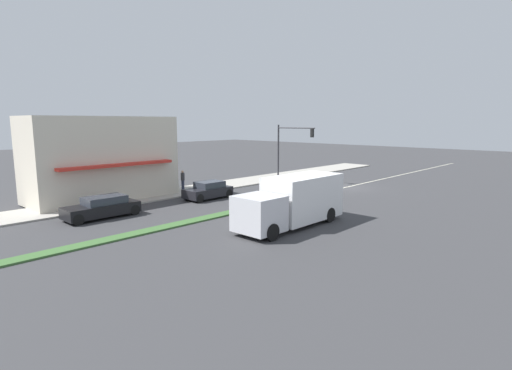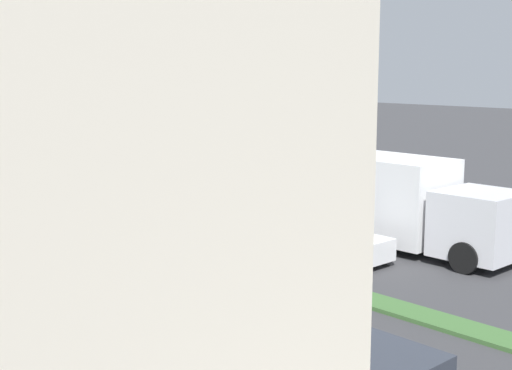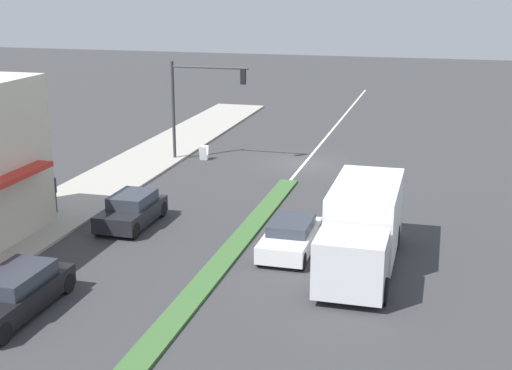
{
  "view_description": "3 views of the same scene",
  "coord_description": "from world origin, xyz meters",
  "px_view_note": "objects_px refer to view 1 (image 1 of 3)",
  "views": [
    {
      "loc": [
        -19.05,
        32.39,
        6.03
      ],
      "look_at": [
        -1.98,
        14.35,
        2.08
      ],
      "focal_mm": 28.0,
      "sensor_mm": 36.0,
      "label": 1
    },
    {
      "loc": [
        13.45,
        27.66,
        5.7
      ],
      "look_at": [
        -0.26,
        12.88,
        2.35
      ],
      "focal_mm": 50.0,
      "sensor_mm": 36.0,
      "label": 2
    },
    {
      "loc": [
        -7.61,
        38.92,
        10.01
      ],
      "look_at": [
        -0.46,
        12.35,
        2.16
      ],
      "focal_mm": 50.0,
      "sensor_mm": 36.0,
      "label": 3
    }
  ],
  "objects_px": {
    "warning_aframe_sign": "(293,177)",
    "sedan_dark": "(208,190)",
    "pedestrian": "(183,180)",
    "delivery_truck": "(294,201)",
    "suv_black": "(102,207)",
    "traffic_signal_main": "(289,143)",
    "van_white": "(265,207)"
  },
  "relations": [
    {
      "from": "traffic_signal_main",
      "to": "sedan_dark",
      "type": "xyz_separation_m",
      "value": [
        -1.12,
        11.53,
        -3.24
      ]
    },
    {
      "from": "warning_aframe_sign",
      "to": "suv_black",
      "type": "xyz_separation_m",
      "value": [
        -0.84,
        20.48,
        0.24
      ]
    },
    {
      "from": "traffic_signal_main",
      "to": "sedan_dark",
      "type": "relative_size",
      "value": 1.46
    },
    {
      "from": "pedestrian",
      "to": "suv_black",
      "type": "height_order",
      "value": "pedestrian"
    },
    {
      "from": "van_white",
      "to": "traffic_signal_main",
      "type": "bearing_deg",
      "value": -56.95
    },
    {
      "from": "warning_aframe_sign",
      "to": "pedestrian",
      "type": "bearing_deg",
      "value": 74.47
    },
    {
      "from": "delivery_truck",
      "to": "sedan_dark",
      "type": "xyz_separation_m",
      "value": [
        10.0,
        -1.91,
        -0.81
      ]
    },
    {
      "from": "pedestrian",
      "to": "warning_aframe_sign",
      "type": "bearing_deg",
      "value": -105.53
    },
    {
      "from": "traffic_signal_main",
      "to": "warning_aframe_sign",
      "type": "distance_m",
      "value": 3.49
    },
    {
      "from": "van_white",
      "to": "delivery_truck",
      "type": "bearing_deg",
      "value": 167.05
    },
    {
      "from": "suv_black",
      "to": "sedan_dark",
      "type": "bearing_deg",
      "value": -90.0
    },
    {
      "from": "pedestrian",
      "to": "delivery_truck",
      "type": "height_order",
      "value": "delivery_truck"
    },
    {
      "from": "pedestrian",
      "to": "warning_aframe_sign",
      "type": "relative_size",
      "value": 2.1
    },
    {
      "from": "warning_aframe_sign",
      "to": "suv_black",
      "type": "height_order",
      "value": "suv_black"
    },
    {
      "from": "delivery_truck",
      "to": "traffic_signal_main",
      "type": "bearing_deg",
      "value": -50.38
    },
    {
      "from": "warning_aframe_sign",
      "to": "suv_black",
      "type": "distance_m",
      "value": 20.49
    },
    {
      "from": "sedan_dark",
      "to": "traffic_signal_main",
      "type": "bearing_deg",
      "value": -84.43
    },
    {
      "from": "warning_aframe_sign",
      "to": "delivery_truck",
      "type": "relative_size",
      "value": 0.11
    },
    {
      "from": "warning_aframe_sign",
      "to": "sedan_dark",
      "type": "relative_size",
      "value": 0.22
    },
    {
      "from": "traffic_signal_main",
      "to": "delivery_truck",
      "type": "bearing_deg",
      "value": 129.62
    },
    {
      "from": "warning_aframe_sign",
      "to": "delivery_truck",
      "type": "xyz_separation_m",
      "value": [
        -10.84,
        13.68,
        1.04
      ]
    },
    {
      "from": "pedestrian",
      "to": "van_white",
      "type": "relative_size",
      "value": 0.43
    },
    {
      "from": "delivery_truck",
      "to": "suv_black",
      "type": "relative_size",
      "value": 1.65
    },
    {
      "from": "traffic_signal_main",
      "to": "pedestrian",
      "type": "xyz_separation_m",
      "value": [
        2.86,
        11.06,
        -2.85
      ]
    },
    {
      "from": "sedan_dark",
      "to": "van_white",
      "type": "xyz_separation_m",
      "value": [
        -7.2,
        1.26,
        -0.06
      ]
    },
    {
      "from": "pedestrian",
      "to": "suv_black",
      "type": "xyz_separation_m",
      "value": [
        -3.98,
        9.17,
        -0.39
      ]
    },
    {
      "from": "warning_aframe_sign",
      "to": "sedan_dark",
      "type": "bearing_deg",
      "value": 94.08
    },
    {
      "from": "pedestrian",
      "to": "traffic_signal_main",
      "type": "bearing_deg",
      "value": -104.48
    },
    {
      "from": "pedestrian",
      "to": "sedan_dark",
      "type": "height_order",
      "value": "pedestrian"
    },
    {
      "from": "pedestrian",
      "to": "sedan_dark",
      "type": "distance_m",
      "value": 4.03
    },
    {
      "from": "delivery_truck",
      "to": "suv_black",
      "type": "bearing_deg",
      "value": 34.19
    },
    {
      "from": "traffic_signal_main",
      "to": "sedan_dark",
      "type": "distance_m",
      "value": 12.03
    }
  ]
}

